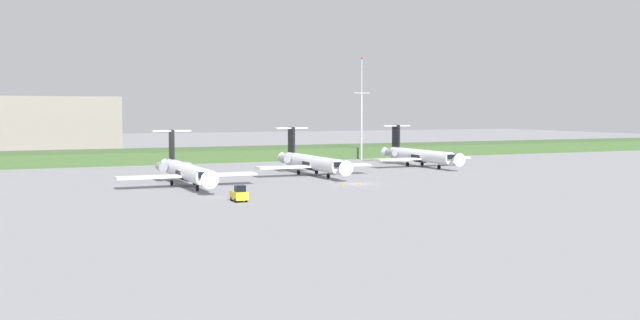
{
  "coord_description": "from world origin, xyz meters",
  "views": [
    {
      "loc": [
        -54.6,
        -108.66,
        12.55
      ],
      "look_at": [
        0.0,
        16.64,
        3.0
      ],
      "focal_mm": 40.48,
      "sensor_mm": 36.0,
      "label": 1
    }
  ],
  "objects_px": {
    "baggage_tug": "(239,194)",
    "safety_cone_front_marker": "(342,184)",
    "safety_cone_mid_marker": "(359,183)",
    "antenna_mast": "(362,117)",
    "regional_jet_nearest": "(185,171)",
    "regional_jet_third": "(419,155)",
    "regional_jet_second": "(311,162)"
  },
  "relations": [
    {
      "from": "baggage_tug",
      "to": "safety_cone_front_marker",
      "type": "bearing_deg",
      "value": 30.5
    },
    {
      "from": "safety_cone_front_marker",
      "to": "safety_cone_mid_marker",
      "type": "height_order",
      "value": "same"
    },
    {
      "from": "baggage_tug",
      "to": "antenna_mast",
      "type": "bearing_deg",
      "value": 51.99
    },
    {
      "from": "antenna_mast",
      "to": "safety_cone_front_marker",
      "type": "relative_size",
      "value": 46.63
    },
    {
      "from": "antenna_mast",
      "to": "baggage_tug",
      "type": "height_order",
      "value": "antenna_mast"
    },
    {
      "from": "regional_jet_nearest",
      "to": "regional_jet_third",
      "type": "distance_m",
      "value": 60.42
    },
    {
      "from": "regional_jet_second",
      "to": "safety_cone_mid_marker",
      "type": "xyz_separation_m",
      "value": [
        0.09,
        -20.42,
        -2.26
      ]
    },
    {
      "from": "regional_jet_second",
      "to": "safety_cone_front_marker",
      "type": "distance_m",
      "value": 20.77
    },
    {
      "from": "baggage_tug",
      "to": "regional_jet_third",
      "type": "bearing_deg",
      "value": 38.16
    },
    {
      "from": "regional_jet_third",
      "to": "regional_jet_second",
      "type": "bearing_deg",
      "value": -161.79
    },
    {
      "from": "safety_cone_mid_marker",
      "to": "safety_cone_front_marker",
      "type": "bearing_deg",
      "value": -179.95
    },
    {
      "from": "regional_jet_third",
      "to": "baggage_tug",
      "type": "relative_size",
      "value": 9.69
    },
    {
      "from": "regional_jet_nearest",
      "to": "safety_cone_front_marker",
      "type": "height_order",
      "value": "regional_jet_nearest"
    },
    {
      "from": "regional_jet_second",
      "to": "baggage_tug",
      "type": "height_order",
      "value": "regional_jet_second"
    },
    {
      "from": "safety_cone_front_marker",
      "to": "regional_jet_second",
      "type": "bearing_deg",
      "value": 81.57
    },
    {
      "from": "safety_cone_mid_marker",
      "to": "antenna_mast",
      "type": "bearing_deg",
      "value": 62.82
    },
    {
      "from": "regional_jet_nearest",
      "to": "safety_cone_mid_marker",
      "type": "height_order",
      "value": "regional_jet_nearest"
    },
    {
      "from": "regional_jet_third",
      "to": "antenna_mast",
      "type": "height_order",
      "value": "antenna_mast"
    },
    {
      "from": "antenna_mast",
      "to": "baggage_tug",
      "type": "xyz_separation_m",
      "value": [
        -53.11,
        -67.96,
        -9.6
      ]
    },
    {
      "from": "regional_jet_second",
      "to": "safety_cone_mid_marker",
      "type": "relative_size",
      "value": 56.36
    },
    {
      "from": "regional_jet_third",
      "to": "safety_cone_front_marker",
      "type": "height_order",
      "value": "regional_jet_third"
    },
    {
      "from": "regional_jet_nearest",
      "to": "regional_jet_second",
      "type": "relative_size",
      "value": 1.0
    },
    {
      "from": "antenna_mast",
      "to": "baggage_tug",
      "type": "distance_m",
      "value": 86.78
    },
    {
      "from": "regional_jet_nearest",
      "to": "baggage_tug",
      "type": "distance_m",
      "value": 23.15
    },
    {
      "from": "antenna_mast",
      "to": "safety_cone_mid_marker",
      "type": "xyz_separation_m",
      "value": [
        -28.34,
        -55.2,
        -10.33
      ]
    },
    {
      "from": "baggage_tug",
      "to": "safety_cone_mid_marker",
      "type": "distance_m",
      "value": 27.87
    },
    {
      "from": "regional_jet_second",
      "to": "regional_jet_third",
      "type": "bearing_deg",
      "value": 18.21
    },
    {
      "from": "regional_jet_nearest",
      "to": "antenna_mast",
      "type": "xyz_separation_m",
      "value": [
        55.21,
        44.95,
        8.07
      ]
    },
    {
      "from": "regional_jet_second",
      "to": "regional_jet_third",
      "type": "height_order",
      "value": "same"
    },
    {
      "from": "antenna_mast",
      "to": "regional_jet_third",
      "type": "bearing_deg",
      "value": -85.94
    },
    {
      "from": "regional_jet_nearest",
      "to": "safety_cone_mid_marker",
      "type": "distance_m",
      "value": 28.84
    },
    {
      "from": "regional_jet_second",
      "to": "baggage_tug",
      "type": "bearing_deg",
      "value": -126.64
    }
  ]
}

